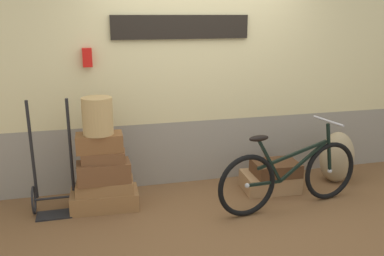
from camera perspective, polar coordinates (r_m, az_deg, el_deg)
The scene contains 13 objects.
ground at distance 4.74m, azimuth 3.64°, elevation -10.54°, with size 10.19×5.20×0.06m, color brown.
station_building at distance 5.14m, azimuth 0.98°, elevation 7.50°, with size 8.19×0.74×2.68m.
suitcase_0 at distance 4.72m, azimuth -11.53°, elevation -9.27°, with size 0.70×0.38×0.19m, color olive.
suitcase_1 at distance 4.65m, azimuth -11.48°, elevation -7.55°, with size 0.59×0.34×0.12m, color olive.
suitcase_2 at distance 4.56m, azimuth -11.66°, elevation -5.76°, with size 0.54×0.28×0.21m, color brown.
suitcase_3 at distance 4.51m, azimuth -11.68°, elevation -3.79°, with size 0.44×0.23×0.11m, color brown.
suitcase_4 at distance 4.50m, azimuth -12.21°, elevation -1.88°, with size 0.47×0.27×0.18m, color brown.
suitcase_5 at distance 5.16m, azimuth 10.30°, elevation -7.00°, with size 0.63×0.45×0.20m, color #9E754C.
suitcase_6 at distance 5.09m, azimuth 11.07°, elevation -5.26°, with size 0.52×0.40×0.15m, color #4C2D19.
wicker_basket at distance 4.41m, azimuth -12.45°, elevation 1.57°, with size 0.31×0.31×0.38m, color tan.
luggage_trolley at distance 4.69m, azimuth -17.80°, elevation -7.58°, with size 0.46×0.37×1.21m.
burlap_sack at distance 5.54m, azimuth 18.70°, elevation -3.68°, with size 0.42×0.36×0.63m, color #9E8966.
bicycle at distance 4.67m, azimuth 12.90°, elevation -6.22°, with size 1.70×0.46×0.92m.
Camera 1 is at (-1.39, -4.05, 2.01)m, focal length 40.11 mm.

